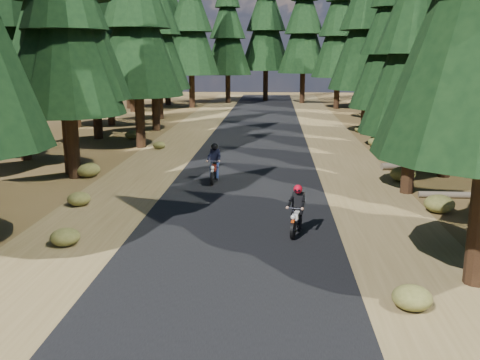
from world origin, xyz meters
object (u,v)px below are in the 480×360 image
Objects in this scene: rider_lead at (296,218)px; rider_follow at (214,170)px; log_near at (434,164)px; log_far at (472,195)px.

rider_follow is at bearing -51.20° from rider_lead.
rider_lead reaches higher than log_near.
rider_lead reaches higher than log_far.
rider_follow is at bearing -175.91° from log_near.
rider_follow is at bearing 169.20° from log_far.
rider_lead is at bearing 117.54° from rider_follow.
log_near is 10.35m from rider_follow.
rider_follow reaches higher than log_far.
log_near is at bearing -158.80° from rider_follow.
rider_lead is (-6.45, -4.30, 0.36)m from log_far.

